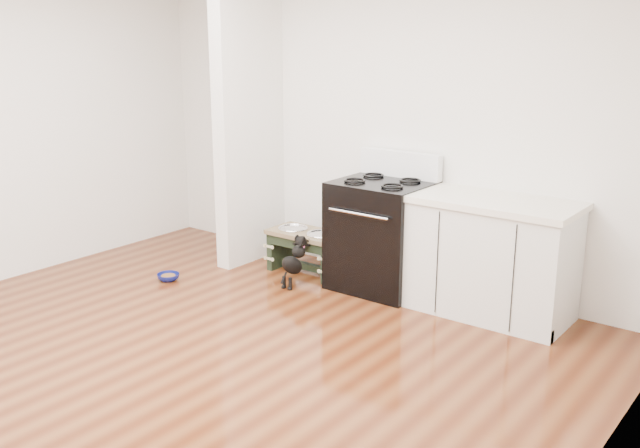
{
  "coord_description": "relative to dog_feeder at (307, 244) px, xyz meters",
  "views": [
    {
      "loc": [
        3.32,
        -2.72,
        2.13
      ],
      "look_at": [
        -0.09,
        1.75,
        0.59
      ],
      "focal_mm": 40.0,
      "sensor_mm": 36.0,
      "label": 1
    }
  ],
  "objects": [
    {
      "name": "cabinet_run",
      "position": [
        1.71,
        0.1,
        0.18
      ],
      "size": [
        1.24,
        0.64,
        0.91
      ],
      "color": "silver",
      "rests_on": "ground"
    },
    {
      "name": "room_shell",
      "position": [
        0.48,
        -2.07,
        1.34
      ],
      "size": [
        5.0,
        5.0,
        5.0
      ],
      "color": "silver",
      "rests_on": "ground"
    },
    {
      "name": "oven_range",
      "position": [
        0.73,
        0.09,
        0.2
      ],
      "size": [
        0.76,
        0.69,
        1.14
      ],
      "color": "black",
      "rests_on": "ground"
    },
    {
      "name": "puppy",
      "position": [
        0.13,
        -0.32,
        -0.04
      ],
      "size": [
        0.12,
        0.36,
        0.43
      ],
      "color": "black",
      "rests_on": "ground"
    },
    {
      "name": "floor_bowl",
      "position": [
        -0.84,
        -0.9,
        -0.24
      ],
      "size": [
        0.23,
        0.23,
        0.06
      ],
      "rotation": [
        0.0,
        0.0,
        -0.21
      ],
      "color": "navy",
      "rests_on": "ground"
    },
    {
      "name": "dog_feeder",
      "position": [
        0.0,
        0.0,
        0.0
      ],
      "size": [
        0.71,
        0.38,
        0.4
      ],
      "color": "black",
      "rests_on": "ground"
    },
    {
      "name": "ground",
      "position": [
        0.48,
        -2.07,
        -0.28
      ],
      "size": [
        5.0,
        5.0,
        0.0
      ],
      "primitive_type": "plane",
      "color": "#471D0C",
      "rests_on": "ground"
    },
    {
      "name": "partition_wall",
      "position": [
        -0.69,
        0.03,
        1.07
      ],
      "size": [
        0.15,
        0.8,
        2.7
      ],
      "primitive_type": "cube",
      "color": "silver",
      "rests_on": "ground"
    }
  ]
}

